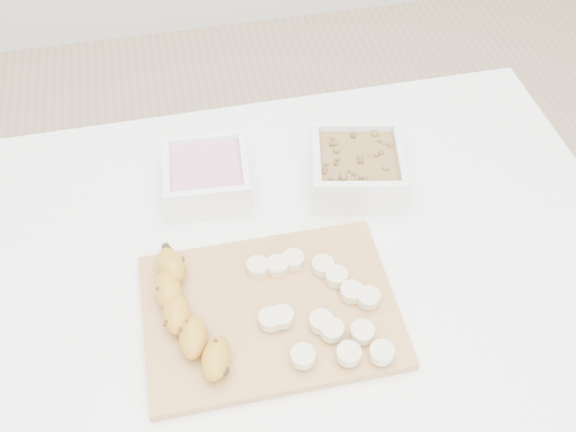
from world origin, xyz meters
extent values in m
cube|color=white|center=(0.00, 0.00, 0.73)|extent=(1.00, 0.70, 0.04)
cylinder|color=white|center=(-0.44, 0.29, 0.35)|extent=(0.05, 0.05, 0.71)
cylinder|color=white|center=(0.44, 0.29, 0.35)|extent=(0.05, 0.05, 0.71)
cube|color=white|center=(-0.10, 0.16, 0.78)|extent=(0.14, 0.14, 0.06)
cube|color=#CD86A5|center=(-0.10, 0.16, 0.78)|extent=(0.12, 0.12, 0.03)
cube|color=white|center=(0.13, 0.13, 0.78)|extent=(0.17, 0.17, 0.07)
cube|color=brown|center=(0.13, 0.13, 0.79)|extent=(0.14, 0.14, 0.04)
cube|color=tan|center=(-0.05, -0.08, 0.76)|extent=(0.34, 0.24, 0.01)
cylinder|color=beige|center=(-0.05, -0.02, 0.77)|extent=(0.03, 0.03, 0.01)
cylinder|color=beige|center=(-0.03, -0.02, 0.77)|extent=(0.03, 0.03, 0.01)
cylinder|color=beige|center=(0.00, -0.02, 0.77)|extent=(0.03, 0.03, 0.01)
cylinder|color=beige|center=(0.03, -0.04, 0.77)|extent=(0.03, 0.03, 0.01)
cylinder|color=beige|center=(0.05, -0.06, 0.77)|extent=(0.03, 0.03, 0.01)
cylinder|color=beige|center=(0.06, -0.09, 0.77)|extent=(0.03, 0.03, 0.01)
cylinder|color=beige|center=(0.08, -0.10, 0.77)|extent=(0.03, 0.03, 0.01)
cylinder|color=beige|center=(-0.05, -0.11, 0.78)|extent=(0.03, 0.03, 0.01)
cylinder|color=beige|center=(-0.04, -0.11, 0.78)|extent=(0.03, 0.03, 0.01)
cylinder|color=beige|center=(0.01, -0.13, 0.78)|extent=(0.03, 0.03, 0.01)
cylinder|color=beige|center=(0.02, -0.14, 0.78)|extent=(0.03, 0.03, 0.01)
cylinder|color=beige|center=(0.06, -0.15, 0.78)|extent=(0.03, 0.03, 0.01)
cylinder|color=beige|center=(0.07, -0.18, 0.78)|extent=(0.03, 0.03, 0.01)
cylinder|color=beige|center=(0.03, -0.18, 0.78)|extent=(0.03, 0.03, 0.01)
cylinder|color=beige|center=(-0.02, -0.17, 0.78)|extent=(0.03, 0.03, 0.01)
camera|label=1|loc=(-0.12, -0.53, 1.50)|focal=40.00mm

